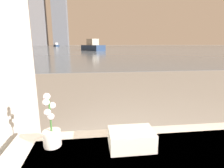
% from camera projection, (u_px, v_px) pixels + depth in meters
% --- Properties ---
extents(potted_orchid, '(0.12, 0.12, 0.37)m').
position_uv_depth(potted_orchid, '(51.00, 131.00, 1.14)').
color(potted_orchid, silver).
rests_on(potted_orchid, bathtub).
extents(towel_stack, '(0.29, 0.19, 0.12)m').
position_uv_depth(towel_stack, '(131.00, 139.00, 1.14)').
color(towel_stack, silver).
rests_on(towel_stack, bathtub).
extents(harbor_water, '(180.00, 110.00, 0.01)m').
position_uv_depth(harbor_water, '(92.00, 47.00, 60.48)').
color(harbor_water, slate).
rests_on(harbor_water, ground_plane).
extents(harbor_boat_0, '(4.23, 5.48, 1.98)m').
position_uv_depth(harbor_boat_0, '(93.00, 46.00, 30.43)').
color(harbor_boat_0, navy).
rests_on(harbor_boat_0, harbor_water).
extents(harbor_boat_1, '(3.02, 4.50, 1.60)m').
position_uv_depth(harbor_boat_1, '(56.00, 45.00, 72.81)').
color(harbor_boat_1, navy).
rests_on(harbor_boat_1, harbor_water).
extents(skyline_tower_0, '(6.48, 6.28, 23.91)m').
position_uv_depth(skyline_tower_0, '(17.00, 26.00, 106.72)').
color(skyline_tower_0, slate).
rests_on(skyline_tower_0, ground_plane).
extents(skyline_tower_1, '(7.97, 7.65, 41.06)m').
position_uv_depth(skyline_tower_1, '(38.00, 11.00, 106.34)').
color(skyline_tower_1, slate).
rests_on(skyline_tower_1, ground_plane).
extents(skyline_tower_2, '(8.80, 7.69, 44.15)m').
position_uv_depth(skyline_tower_2, '(59.00, 9.00, 107.49)').
color(skyline_tower_2, slate).
rests_on(skyline_tower_2, ground_plane).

